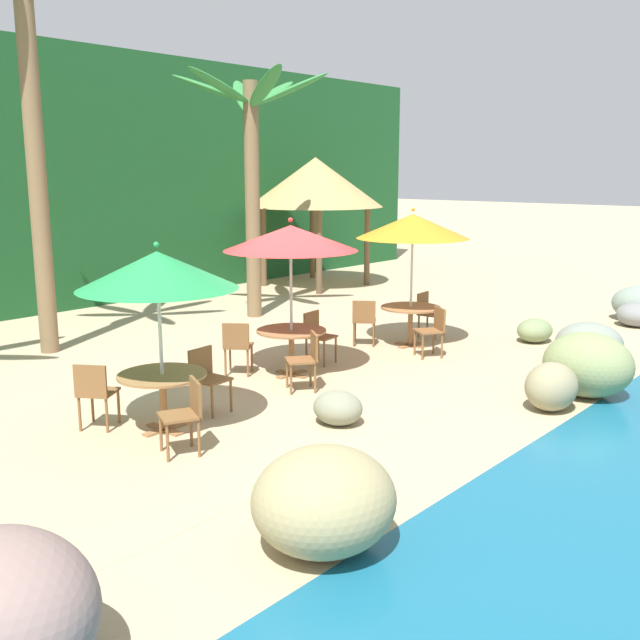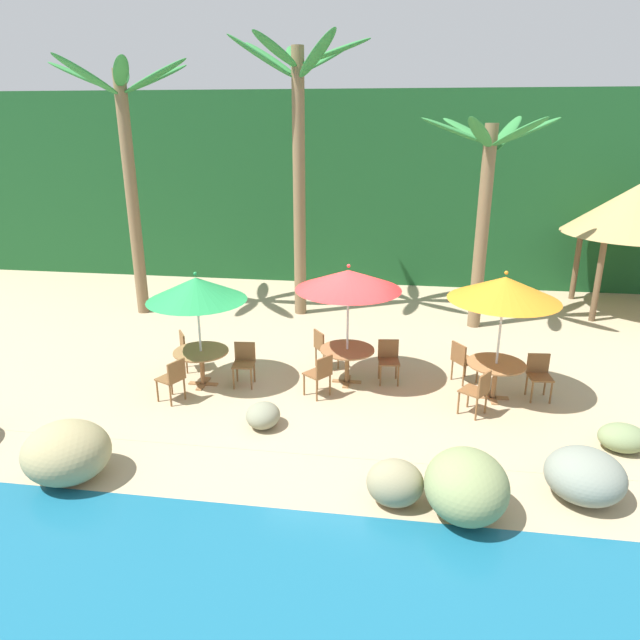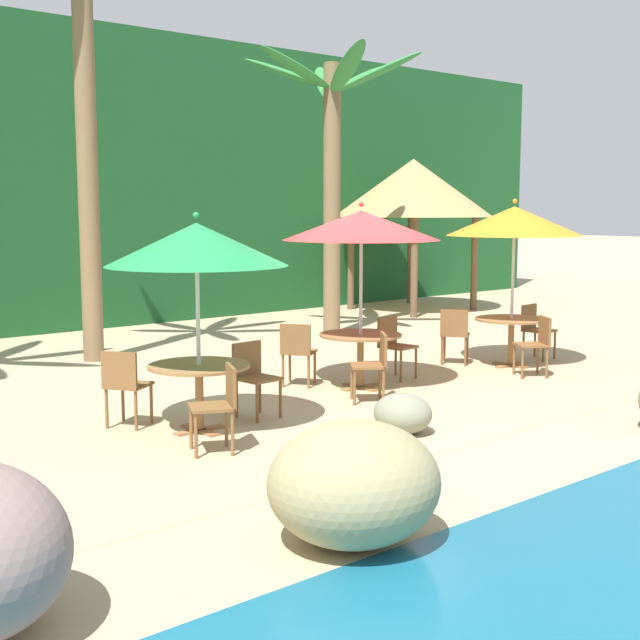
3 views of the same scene
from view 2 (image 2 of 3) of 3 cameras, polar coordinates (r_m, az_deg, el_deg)
The scene contains 23 objects.
ground_plane at distance 11.75m, azimuth 1.08°, elevation -6.50°, with size 120.00×120.00×0.00m, color tan.
terrace_deck at distance 11.74m, azimuth 1.08°, elevation -6.49°, with size 18.00×5.20×0.01m.
foliage_backdrop at distance 19.66m, azimuth 4.53°, elevation 13.03°, with size 28.00×2.40×6.00m.
rock_seawall at distance 8.71m, azimuth -0.92°, elevation -13.32°, with size 15.65×3.00×1.00m.
umbrella_green at distance 11.31m, azimuth -12.19°, elevation 3.03°, with size 1.95×1.95×2.37m.
dining_table_green at distance 11.77m, azimuth -11.71°, elevation -3.59°, with size 1.10×1.10×0.74m.
chair_green_seaward at distance 11.70m, azimuth -7.54°, elevation -4.02°, with size 0.45×0.46×0.87m.
chair_green_inland at distance 12.57m, azimuth -12.98°, elevation -2.69°, with size 0.59×0.58×0.87m.
chair_green_left at distance 11.22m, azimuth -14.39°, elevation -5.54°, with size 0.57×0.56×0.87m.
umbrella_red at distance 11.13m, azimuth 2.84°, elevation 4.00°, with size 2.08×2.08×2.49m.
dining_table_red at distance 11.64m, azimuth 2.72°, elevation -3.46°, with size 1.10×1.10×0.74m.
chair_red_seaward at distance 11.82m, azimuth 6.83°, elevation -3.75°, with size 0.47×0.48×0.87m.
chair_red_inland at distance 12.32m, azimuth 0.34°, elevation -2.63°, with size 0.59×0.59×0.87m.
chair_red_left at distance 11.06m, azimuth 0.03°, elevation -5.26°, with size 0.59×0.59×0.87m.
umbrella_orange at distance 10.94m, azimuth 17.87°, elevation 2.98°, with size 2.03×2.03×2.55m.
dining_table_orange at distance 11.47m, azimuth 17.06°, elevation -4.69°, with size 1.10×1.10×0.74m.
chair_orange_seaward at distance 11.83m, azimuth 20.92°, elevation -4.94°, with size 0.46×0.47×0.87m.
chair_orange_inland at distance 12.02m, azimuth 13.95°, elevation -3.80°, with size 0.59×0.59×0.87m.
chair_orange_left at distance 10.77m, azimuth 15.44°, elevation -6.72°, with size 0.59×0.59×0.87m.
palm_tree_nearest at distance 16.11m, azimuth -18.60°, elevation 16.01°, with size 3.82×3.68×6.56m.
palm_tree_second at distance 15.27m, azimuth -2.17°, elevation 18.15°, with size 3.46×3.46×7.07m.
palm_tree_third at distance 14.81m, azimuth 16.21°, elevation 12.64°, with size 3.33×3.05×5.26m.
palapa_hut at distance 17.76m, azimuth 28.97°, elevation 9.59°, with size 3.74×3.74×3.54m.
Camera 2 is at (1.30, -10.50, 5.09)m, focal length 32.20 mm.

